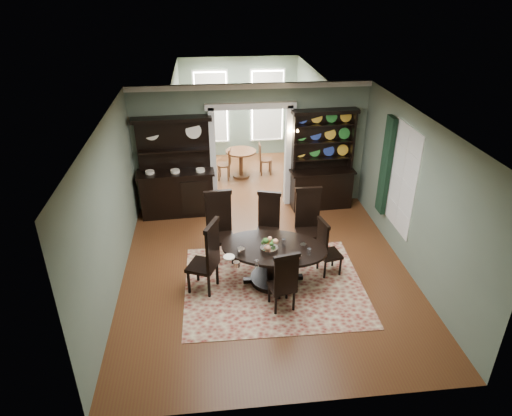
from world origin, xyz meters
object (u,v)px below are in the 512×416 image
at_px(sideboard, 176,182).
at_px(parlor_table, 241,160).
at_px(welsh_dresser, 322,173).
at_px(dining_table, 274,257).

distance_m(sideboard, parlor_table, 2.61).
bearing_deg(welsh_dresser, sideboard, 177.23).
xyz_separation_m(welsh_dresser, parlor_table, (-1.80, 1.97, -0.36)).
distance_m(sideboard, welsh_dresser, 3.47).
bearing_deg(dining_table, welsh_dresser, 77.81).
relative_size(sideboard, welsh_dresser, 0.97).
bearing_deg(dining_table, sideboard, 138.21).
xyz_separation_m(sideboard, welsh_dresser, (3.47, 0.01, 0.06)).
relative_size(dining_table, parlor_table, 2.62).
height_order(dining_table, sideboard, sideboard).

